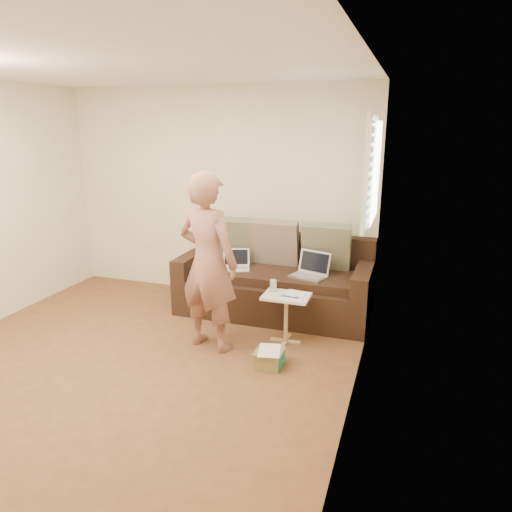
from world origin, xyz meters
name	(u,v)px	position (x,y,z in m)	size (l,w,h in m)	color
floor	(122,372)	(0.00, 0.00, 0.00)	(4.50, 4.50, 0.00)	brown
ceiling	(95,61)	(0.00, 0.00, 2.60)	(4.50, 4.50, 0.00)	white
wall_back	(217,194)	(0.00, 2.25, 1.30)	(4.00, 4.00, 0.00)	beige
wall_right	(356,251)	(2.00, 0.00, 1.30)	(4.50, 4.50, 0.00)	beige
window_blinds	(372,172)	(1.95, 1.50, 1.70)	(0.12, 0.88, 1.08)	white
sofa	(274,278)	(0.90, 1.77, 0.42)	(2.20, 0.95, 0.85)	black
pillow_left	(232,239)	(0.30, 1.99, 0.79)	(0.55, 0.14, 0.55)	#5E6147
pillow_mid	(276,243)	(0.85, 1.98, 0.79)	(0.55, 0.14, 0.55)	#755B53
pillow_right	(326,247)	(1.45, 1.99, 0.79)	(0.55, 0.14, 0.55)	#5E6147
laptop_silver	(308,277)	(1.32, 1.64, 0.52)	(0.38, 0.27, 0.25)	#B7BABC
laptop_white	(236,269)	(0.47, 1.66, 0.52)	(0.31, 0.22, 0.22)	white
person	(208,262)	(0.54, 0.73, 0.87)	(0.64, 0.43, 1.75)	#8A4B4D
side_table	(286,319)	(1.23, 1.06, 0.25)	(0.46, 0.32, 0.51)	silver
drinking_glass	(273,286)	(1.08, 1.12, 0.57)	(0.07, 0.07, 0.12)	silver
scissors	(290,297)	(1.28, 1.00, 0.51)	(0.18, 0.10, 0.02)	silver
paper_on_table	(293,295)	(1.30, 1.07, 0.51)	(0.21, 0.30, 0.00)	white
striped_box	(269,358)	(1.22, 0.53, 0.08)	(0.25, 0.25, 0.16)	orange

